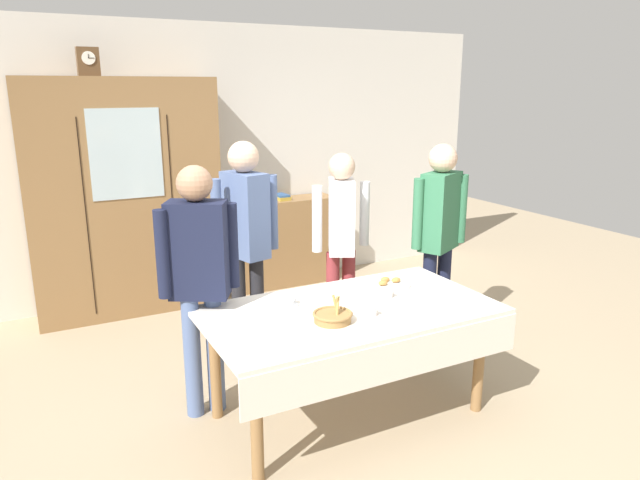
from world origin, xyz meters
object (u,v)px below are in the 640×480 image
dining_table (352,324)px  tea_cup_front_edge (288,301)px  mantel_clock (88,62)px  tea_cup_near_left (387,294)px  bookshelf_low (282,242)px  person_beside_shelf (199,268)px  bread_basket (333,316)px  book_stack (281,197)px  spoon_near_right (456,306)px  person_behind_table_right (246,230)px  pastry_plate (390,284)px  person_near_right_end (341,230)px  tea_cup_mid_right (371,312)px  wall_cabinet (126,199)px  person_by_cabinet (439,226)px  spoon_center (270,316)px

dining_table → tea_cup_front_edge: size_ratio=14.15×
mantel_clock → tea_cup_near_left: mantel_clock is taller
bookshelf_low → person_beside_shelf: bearing=-125.1°
bread_basket → person_beside_shelf: size_ratio=0.15×
bookshelf_low → tea_cup_front_edge: size_ratio=9.04×
bookshelf_low → book_stack: book_stack is taller
dining_table → spoon_near_right: bearing=-22.7°
spoon_near_right → person_behind_table_right: size_ratio=0.07×
bookshelf_low → tea_cup_front_edge: (-1.01, -2.39, 0.30)m
tea_cup_front_edge → tea_cup_near_left: bearing=-16.1°
person_beside_shelf → tea_cup_front_edge: bearing=-25.4°
mantel_clock → tea_cup_front_edge: bearing=-71.4°
bookshelf_low → pastry_plate: (-0.22, -2.37, 0.29)m
tea_cup_near_left → person_near_right_end: (0.21, 0.98, 0.19)m
person_beside_shelf → person_near_right_end: (1.34, 0.56, -0.04)m
person_beside_shelf → tea_cup_mid_right: bearing=-36.5°
wall_cabinet → bookshelf_low: (1.59, 0.05, -0.62)m
person_by_cabinet → tea_cup_near_left: bearing=-146.8°
tea_cup_near_left → person_beside_shelf: size_ratio=0.08×
spoon_near_right → person_near_right_end: bearing=94.2°
book_stack → person_beside_shelf: person_beside_shelf is taller
tea_cup_near_left → person_by_cabinet: bearing=33.2°
bookshelf_low → tea_cup_mid_right: bearing=-103.1°
spoon_near_right → tea_cup_front_edge: bearing=151.4°
wall_cabinet → mantel_clock: 1.23m
bookshelf_low → tea_cup_near_left: 2.61m
book_stack → tea_cup_front_edge: (-1.01, -2.39, -0.19)m
mantel_clock → tea_cup_front_edge: size_ratio=1.85×
book_stack → spoon_center: bearing=-115.4°
tea_cup_near_left → pastry_plate: size_ratio=0.46×
spoon_near_right → spoon_center: bearing=160.2°
dining_table → book_stack: size_ratio=8.62×
bookshelf_low → spoon_near_right: size_ratio=9.88×
dining_table → spoon_center: 0.53m
bookshelf_low → book_stack: size_ratio=5.51×
mantel_clock → person_near_right_end: (1.63, -1.53, -1.33)m
spoon_center → bookshelf_low: bearing=64.6°
tea_cup_mid_right → person_by_cabinet: 1.41m
person_by_cabinet → person_beside_shelf: size_ratio=1.02×
person_by_cabinet → person_beside_shelf: person_by_cabinet is taller
wall_cabinet → bookshelf_low: wall_cabinet is taller
wall_cabinet → person_behind_table_right: (0.61, -1.50, -0.04)m
dining_table → bookshelf_low: bearing=75.4°
mantel_clock → bookshelf_low: 2.57m
dining_table → tea_cup_mid_right: tea_cup_mid_right is taller
tea_cup_mid_right → bread_basket: bearing=171.0°
wall_cabinet → spoon_center: wall_cabinet is taller
mantel_clock → spoon_center: bearing=-75.9°
dining_table → spoon_near_right: size_ratio=15.46×
pastry_plate → person_behind_table_right: 1.15m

